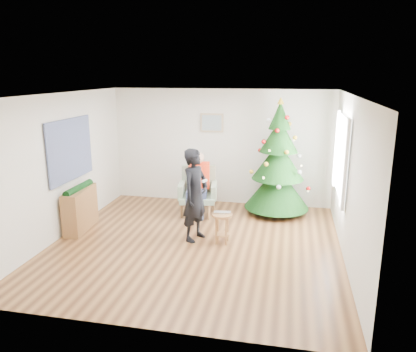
% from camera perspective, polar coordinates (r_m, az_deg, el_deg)
% --- Properties ---
extents(floor, '(5.00, 5.00, 0.00)m').
position_cam_1_polar(floor, '(7.27, -1.76, -9.55)').
color(floor, brown).
rests_on(floor, ground).
extents(ceiling, '(5.00, 5.00, 0.00)m').
position_cam_1_polar(ceiling, '(6.65, -1.93, 11.37)').
color(ceiling, white).
rests_on(ceiling, wall_back).
extents(wall_back, '(5.00, 0.00, 5.00)m').
position_cam_1_polar(wall_back, '(9.24, 1.79, 4.10)').
color(wall_back, silver).
rests_on(wall_back, floor).
extents(wall_front, '(5.00, 0.00, 5.00)m').
position_cam_1_polar(wall_front, '(4.56, -9.25, -6.99)').
color(wall_front, silver).
rests_on(wall_front, floor).
extents(wall_left, '(0.00, 5.00, 5.00)m').
position_cam_1_polar(wall_left, '(7.81, -19.99, 1.31)').
color(wall_left, silver).
rests_on(wall_left, floor).
extents(wall_right, '(0.00, 5.00, 5.00)m').
position_cam_1_polar(wall_right, '(6.73, 19.34, -0.62)').
color(wall_right, silver).
rests_on(wall_right, floor).
extents(window_panel, '(0.04, 1.30, 1.40)m').
position_cam_1_polar(window_panel, '(7.65, 18.32, 2.74)').
color(window_panel, white).
rests_on(window_panel, wall_right).
extents(curtains, '(0.05, 1.75, 1.50)m').
position_cam_1_polar(curtains, '(7.65, 18.10, 2.75)').
color(curtains, white).
rests_on(curtains, wall_right).
extents(christmas_tree, '(1.37, 1.37, 2.47)m').
position_cam_1_polar(christmas_tree, '(8.63, 9.83, 1.89)').
color(christmas_tree, '#3F2816').
rests_on(christmas_tree, floor).
extents(stool, '(0.36, 0.36, 0.54)m').
position_cam_1_polar(stool, '(7.22, 1.98, -7.32)').
color(stool, brown).
rests_on(stool, floor).
extents(laptop, '(0.32, 0.22, 0.02)m').
position_cam_1_polar(laptop, '(7.12, 2.00, -5.24)').
color(laptop, silver).
rests_on(laptop, stool).
extents(armchair, '(0.86, 0.81, 1.01)m').
position_cam_1_polar(armchair, '(8.64, -1.41, -2.95)').
color(armchair, gray).
rests_on(armchair, floor).
extents(seated_person, '(0.48, 0.66, 1.33)m').
position_cam_1_polar(seated_person, '(8.49, -1.44, -1.08)').
color(seated_person, navy).
rests_on(seated_person, armchair).
extents(standing_man, '(0.59, 0.71, 1.67)m').
position_cam_1_polar(standing_man, '(7.20, -1.82, -2.69)').
color(standing_man, black).
rests_on(standing_man, floor).
extents(game_controller, '(0.08, 0.13, 0.04)m').
position_cam_1_polar(game_controller, '(7.06, -0.49, -0.69)').
color(game_controller, white).
rests_on(game_controller, standing_man).
extents(console, '(0.39, 1.02, 0.80)m').
position_cam_1_polar(console, '(8.16, -17.53, -4.50)').
color(console, brown).
rests_on(console, floor).
extents(garland, '(0.14, 0.90, 0.14)m').
position_cam_1_polar(garland, '(8.04, -17.75, -1.67)').
color(garland, black).
rests_on(garland, console).
extents(tapestry, '(0.03, 1.50, 1.15)m').
position_cam_1_polar(tapestry, '(7.99, -18.79, 3.53)').
color(tapestry, black).
rests_on(tapestry, wall_left).
extents(framed_picture, '(0.52, 0.05, 0.42)m').
position_cam_1_polar(framed_picture, '(9.16, 0.54, 7.50)').
color(framed_picture, tan).
rests_on(framed_picture, wall_back).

